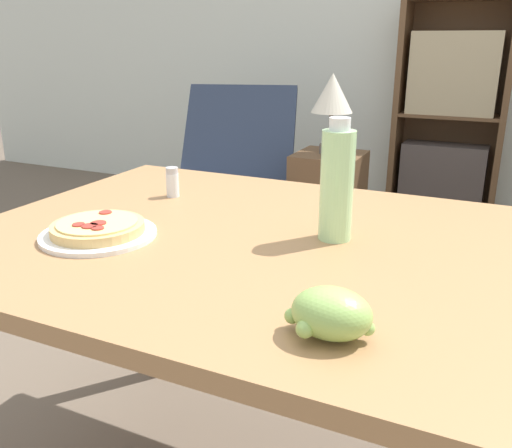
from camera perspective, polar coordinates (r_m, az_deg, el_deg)
The scene contains 10 objects.
wall_back at distance 3.77m, azimuth 19.16°, elevation 20.40°, with size 8.00×0.05×2.60m.
dining_table at distance 1.19m, azimuth -1.33°, elevation -5.40°, with size 1.18×0.93×0.74m.
pizza_on_plate at distance 1.18m, azimuth -16.28°, elevation -0.62°, with size 0.24×0.24×0.04m.
grape_bunch at distance 0.76m, azimuth 7.87°, elevation -9.29°, with size 0.13×0.10×0.07m.
drink_bottle at distance 1.11m, azimuth 8.51°, elevation 4.22°, with size 0.07×0.07×0.25m.
salt_shaker at distance 1.44m, azimuth -8.79°, elevation 4.36°, with size 0.03×0.03×0.08m.
lounge_chair_near at distance 3.11m, azimuth -2.33°, elevation 3.01°, with size 0.82×0.92×0.88m.
bookshelf at distance 3.62m, azimuth 19.59°, elevation 9.84°, with size 0.65×0.29×1.38m.
side_table at distance 2.91m, azimuth 7.52°, elevation 1.78°, with size 0.34×0.34×0.58m.
table_lamp at distance 2.80m, azimuth 8.03°, elevation 13.10°, with size 0.21×0.21×0.40m.
Camera 1 is at (0.46, -1.12, 1.14)m, focal length 38.00 mm.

